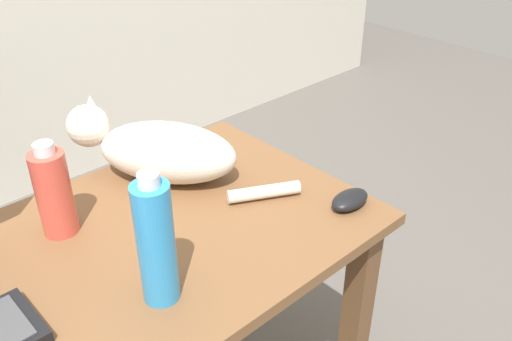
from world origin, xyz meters
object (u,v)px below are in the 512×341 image
computer_mouse (350,200)px  water_bottle (54,192)px  cat (159,149)px  spray_bottle (156,243)px

computer_mouse → water_bottle: 0.67m
cat → computer_mouse: 0.49m
computer_mouse → water_bottle: (-0.55, 0.38, 0.08)m
cat → computer_mouse: (0.25, -0.42, -0.06)m
cat → computer_mouse: bearing=-58.9°
water_bottle → spray_bottle: size_ratio=0.80×
water_bottle → cat: bearing=7.6°
cat → spray_bottle: 0.44m
cat → water_bottle: size_ratio=2.37×
computer_mouse → cat: bearing=121.1°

